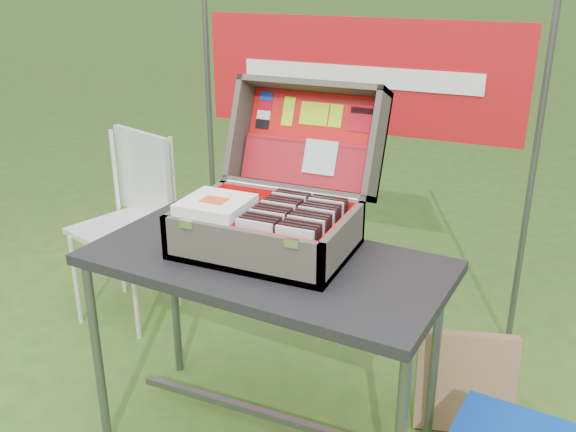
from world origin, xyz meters
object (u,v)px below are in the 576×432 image
at_px(table, 266,354).
at_px(cardboard_box, 465,382).
at_px(chair, 123,232).
at_px(suitcase, 273,176).

xyz_separation_m(table, cardboard_box, (0.70, 0.41, -0.20)).
bearing_deg(chair, suitcase, -4.98).
height_order(table, suitcase, suitcase).
height_order(chair, cardboard_box, chair).
distance_m(table, suitcase, 0.69).
height_order(table, chair, chair).
relative_size(table, cardboard_box, 3.11).
distance_m(table, chair, 1.28).
distance_m(suitcase, chair, 1.34).
relative_size(chair, cardboard_box, 2.34).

